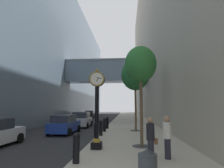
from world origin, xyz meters
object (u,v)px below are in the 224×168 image
at_px(bollard_fourth, 101,127).
at_px(car_blue_far, 64,125).
at_px(bollard_nearest, 76,147).
at_px(bollard_fifth, 105,125).
at_px(street_tree_near, 141,65).
at_px(street_tree_mid_near, 135,75).
at_px(pedestrian_by_clock, 167,136).
at_px(car_black_trailing, 90,115).
at_px(bollard_third, 96,131).
at_px(bollard_sixth, 107,122).
at_px(pedestrian_walking, 151,137).
at_px(street_clock, 97,104).
at_px(car_silver_mid, 82,120).
at_px(trash_bin, 148,168).

distance_m(bollard_fourth, car_blue_far, 3.91).
relative_size(bollard_nearest, bollard_fifth, 1.00).
bearing_deg(street_tree_near, street_tree_mid_near, 90.00).
distance_m(bollard_fourth, pedestrian_by_clock, 7.43).
bearing_deg(pedestrian_by_clock, car_blue_far, 131.20).
height_order(bollard_fifth, pedestrian_by_clock, pedestrian_by_clock).
relative_size(bollard_fourth, car_black_trailing, 0.28).
xyz_separation_m(bollard_nearest, bollard_third, (0.00, 4.88, 0.00)).
bearing_deg(car_black_trailing, street_tree_near, -73.52).
xyz_separation_m(bollard_fourth, pedestrian_by_clock, (3.73, -6.42, 0.34)).
relative_size(bollard_fourth, car_blue_far, 0.29).
xyz_separation_m(bollard_nearest, bollard_fourth, (0.00, 7.32, 0.00)).
height_order(bollard_sixth, pedestrian_walking, pedestrian_walking).
bearing_deg(car_black_trailing, bollard_nearest, -80.16).
bearing_deg(pedestrian_walking, car_black_trailing, 105.25).
relative_size(bollard_sixth, pedestrian_by_clock, 0.66).
distance_m(street_clock, pedestrian_walking, 3.63).
bearing_deg(car_black_trailing, pedestrian_walking, -74.75).
distance_m(car_blue_far, car_black_trailing, 22.53).
relative_size(car_silver_mid, car_black_trailing, 1.02).
distance_m(bollard_nearest, car_silver_mid, 15.07).
xyz_separation_m(bollard_nearest, car_black_trailing, (-5.47, 31.57, 0.01)).
height_order(bollard_nearest, trash_bin, bollard_nearest).
distance_m(trash_bin, pedestrian_walking, 2.80).
bearing_deg(bollard_third, car_blue_far, 129.24).
xyz_separation_m(street_clock, bollard_fourth, (-0.40, 4.67, -1.73)).
relative_size(street_tree_near, pedestrian_by_clock, 3.21).
height_order(bollard_fourth, bollard_fifth, same).
distance_m(bollard_third, bollard_fourth, 2.44).
bearing_deg(street_tree_near, bollard_sixth, 108.00).
bearing_deg(pedestrian_by_clock, bollard_third, 133.17).
bearing_deg(trash_bin, street_clock, 114.06).
height_order(street_clock, street_tree_near, street_tree_near).
bearing_deg(bollard_fifth, bollard_sixth, 90.00).
relative_size(car_silver_mid, car_blue_far, 1.05).
xyz_separation_m(street_tree_near, street_tree_mid_near, (0.00, 7.18, 0.62)).
height_order(bollard_third, car_blue_far, car_blue_far).
distance_m(bollard_third, pedestrian_walking, 5.29).
bearing_deg(street_clock, car_blue_far, 120.84).
height_order(bollard_fourth, pedestrian_walking, pedestrian_walking).
height_order(bollard_fourth, car_silver_mid, car_silver_mid).
xyz_separation_m(bollard_fifth, car_silver_mid, (-3.25, 4.95, 0.08)).
bearing_deg(bollard_sixth, bollard_fifth, -90.00).
height_order(street_tree_near, pedestrian_by_clock, street_tree_near).
bearing_deg(bollard_fifth, bollard_nearest, -90.00).
bearing_deg(bollard_third, car_silver_mid, 108.29).
bearing_deg(car_blue_far, street_clock, -59.16).
relative_size(car_blue_far, car_black_trailing, 0.97).
bearing_deg(pedestrian_by_clock, bollard_sixth, 108.28).
height_order(street_clock, bollard_third, street_clock).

